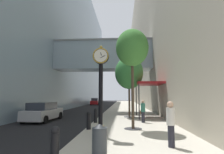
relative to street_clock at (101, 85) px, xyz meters
name	(u,v)px	position (x,y,z in m)	size (l,w,h in m)	color
ground_plane	(109,109)	(-1.21, 20.97, -2.71)	(110.00, 110.00, 0.00)	black
sidewalk_right	(127,107)	(1.82, 23.97, -2.64)	(6.07, 80.00, 0.14)	beige
building_block_left	(55,32)	(-12.23, 23.90, 12.05)	(21.97, 80.00, 29.63)	#849EB2
building_block_right	(166,25)	(9.36, 23.97, 12.85)	(9.00, 80.00, 31.11)	#A89E89
street_clock	(101,85)	(0.00, 0.00, 0.00)	(0.84, 0.55, 4.68)	black
bollard_nearest	(55,143)	(-0.95, -3.59, -2.00)	(0.28, 0.28, 1.09)	black
bollard_third	(89,120)	(-0.95, 1.83, -2.00)	(0.28, 0.28, 1.09)	black
bollard_fourth	(96,115)	(-0.95, 4.53, -2.00)	(0.28, 0.28, 1.09)	black
street_tree_near	(132,48)	(1.75, 2.14, 2.50)	(2.10, 2.10, 6.33)	#333335
street_tree_mid_near	(129,73)	(1.75, 8.40, 1.72)	(2.79, 2.79, 5.91)	#333335
trash_bin	(100,139)	(0.33, -2.81, -2.03)	(0.53, 0.53, 1.05)	#383D42
pedestrian_walking	(143,111)	(2.67, 4.84, -1.67)	(0.46, 0.52, 1.70)	#23232D
pedestrian_by_clock	(171,122)	(3.06, -1.71, -1.60)	(0.44, 0.44, 1.80)	#23232D
storefront_awning	(149,84)	(3.62, 8.20, 0.57)	(2.40, 3.60, 3.30)	maroon
car_silver_near	(43,112)	(-5.78, 6.09, -1.92)	(2.15, 4.53, 1.61)	#B7BABF
car_red_mid	(95,102)	(-5.52, 33.65, -1.90)	(1.99, 4.47, 1.66)	#AD191E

